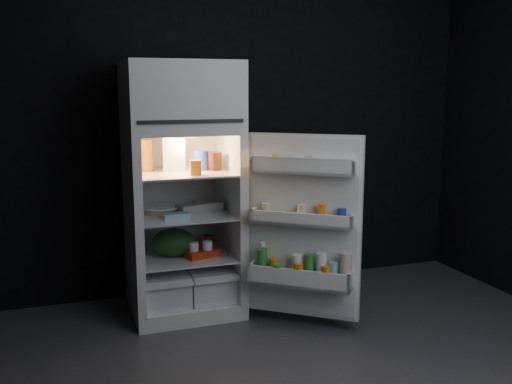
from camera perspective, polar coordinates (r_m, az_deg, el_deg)
name	(u,v)px	position (r m, az deg, el deg)	size (l,w,h in m)	color
floor	(321,383)	(3.33, 6.55, -18.45)	(4.00, 3.40, 0.00)	#45454A
wall_back	(231,120)	(4.51, -2.51, 7.17)	(4.00, 0.00, 2.70)	black
refrigerator	(181,180)	(4.07, -7.48, 1.16)	(0.76, 0.71, 1.78)	white
fridge_door	(304,230)	(3.76, 4.78, -3.83)	(0.69, 0.59, 1.22)	white
milk_jug	(174,154)	(4.04, -8.19, 3.81)	(0.15, 0.15, 0.24)	white
mayo_jar	(202,160)	(4.06, -5.46, 3.18)	(0.11, 0.11, 0.14)	#1D30A1
jam_jar	(215,161)	(4.04, -4.14, 3.09)	(0.10, 0.10, 0.13)	black
amber_bottle	(147,155)	(4.06, -10.84, 3.62)	(0.09, 0.09, 0.22)	#BB641E
small_carton	(195,168)	(3.83, -6.07, 2.44)	(0.07, 0.05, 0.10)	orange
egg_carton	(199,208)	(4.07, -5.67, -1.60)	(0.32, 0.12, 0.07)	gray
pie	(161,210)	(4.12, -9.43, -1.74)	(0.27, 0.27, 0.04)	tan
flat_package	(177,216)	(3.90, -7.95, -2.39)	(0.17, 0.09, 0.04)	#85B7CD
wrapped_pkg	(206,204)	(4.27, -5.02, -1.16)	(0.13, 0.11, 0.05)	beige
produce_bag	(173,242)	(4.09, -8.29, -5.01)	(0.30, 0.26, 0.20)	#193815
yogurt_tray	(202,253)	(4.06, -5.43, -6.12)	(0.23, 0.13, 0.05)	#B3290F
small_can_red	(208,242)	(4.28, -4.78, -4.97)	(0.07, 0.07, 0.09)	#B3290F
small_can_silver	(207,241)	(4.31, -4.95, -4.88)	(0.07, 0.07, 0.09)	#B8B8BC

